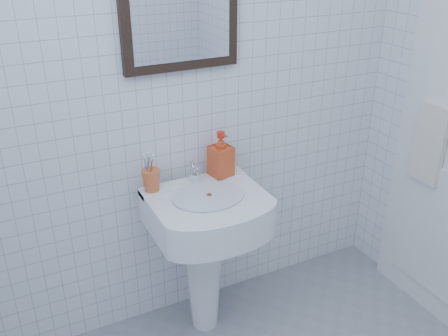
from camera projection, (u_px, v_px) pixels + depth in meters
wall_back at (181, 66)px, 2.10m from camera, size 2.20×0.02×2.50m
washbasin at (205, 239)px, 2.25m from camera, size 0.49×0.36×0.76m
faucet at (195, 174)px, 2.20m from camera, size 0.05×0.10×0.11m
toothbrush_cup at (151, 180)px, 2.13m from camera, size 0.11×0.11×0.10m
soap_dispenser at (221, 154)px, 2.24m from camera, size 0.11×0.11×0.21m
towel_ring at (440, 107)px, 2.25m from camera, size 0.01×0.18×0.18m
hand_towel at (430, 144)px, 2.32m from camera, size 0.03×0.16×0.38m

